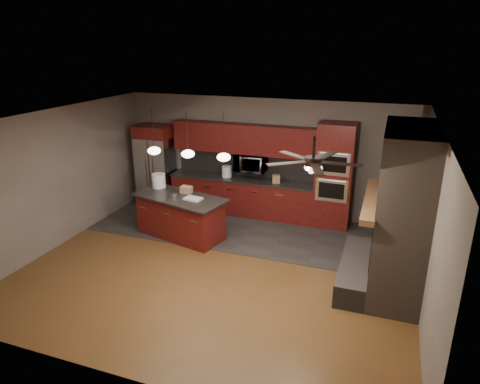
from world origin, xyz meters
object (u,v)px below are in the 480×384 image
at_px(counter_box, 276,179).
at_px(counter_bucket, 227,172).
at_px(oven_tower, 334,176).
at_px(paint_tray, 193,199).
at_px(cardboard_box, 186,190).
at_px(white_bucket, 159,181).
at_px(microwave, 251,163).
at_px(paint_can, 174,195).
at_px(refrigerator, 156,165).
at_px(kitchen_island, 180,216).

bearing_deg(counter_box, counter_bucket, 158.82).
relative_size(oven_tower, counter_bucket, 8.82).
bearing_deg(paint_tray, cardboard_box, 144.15).
bearing_deg(oven_tower, paint_tray, -146.46).
xyz_separation_m(oven_tower, white_bucket, (-3.70, -1.30, -0.11)).
distance_m(paint_tray, cardboard_box, 0.46).
height_order(paint_tray, counter_bucket, counter_bucket).
bearing_deg(white_bucket, microwave, 38.12).
bearing_deg(paint_tray, counter_box, 62.34).
xyz_separation_m(white_bucket, paint_tray, (1.06, -0.45, -0.14)).
relative_size(microwave, counter_box, 3.89).
bearing_deg(paint_can, oven_tower, 30.28).
xyz_separation_m(refrigerator, counter_box, (3.16, 0.03, -0.04)).
relative_size(kitchen_island, paint_can, 13.59).
xyz_separation_m(microwave, cardboard_box, (-0.99, -1.48, -0.31)).
height_order(microwave, counter_bucket, microwave).
height_order(oven_tower, counter_box, oven_tower).
distance_m(refrigerator, white_bucket, 1.45).
bearing_deg(counter_bucket, kitchen_island, -103.92).
bearing_deg(white_bucket, refrigerator, 122.25).
distance_m(microwave, white_bucket, 2.21).
bearing_deg(counter_bucket, paint_can, -105.44).
relative_size(kitchen_island, counter_bucket, 8.08).
xyz_separation_m(refrigerator, paint_tray, (1.83, -1.68, -0.09)).
relative_size(microwave, counter_bucket, 2.71).
bearing_deg(kitchen_island, white_bucket, 164.86).
height_order(refrigerator, cardboard_box, refrigerator).
bearing_deg(white_bucket, counter_bucket, 49.22).
height_order(kitchen_island, paint_can, paint_can).
bearing_deg(counter_bucket, white_bucket, -130.78).
relative_size(oven_tower, white_bucket, 7.54).
height_order(oven_tower, microwave, oven_tower).
bearing_deg(refrigerator, paint_tray, -42.47).
distance_m(refrigerator, counter_box, 3.16).
relative_size(paint_tray, counter_box, 1.88).
bearing_deg(paint_tray, microwave, 79.82).
xyz_separation_m(oven_tower, microwave, (-1.98, 0.06, 0.11)).
xyz_separation_m(cardboard_box, counter_box, (1.64, 1.38, -0.00)).
xyz_separation_m(counter_bucket, counter_box, (1.26, -0.05, -0.04)).
relative_size(microwave, paint_can, 4.56).
bearing_deg(refrigerator, counter_box, 0.57).
xyz_separation_m(kitchen_island, cardboard_box, (0.03, 0.27, 0.53)).
xyz_separation_m(paint_tray, cardboard_box, (-0.32, 0.33, 0.06)).
height_order(microwave, refrigerator, refrigerator).
bearing_deg(paint_can, cardboard_box, 73.27).
height_order(cardboard_box, counter_bucket, counter_bucket).
distance_m(refrigerator, counter_bucket, 1.90).
relative_size(white_bucket, paint_tray, 0.89).
distance_m(refrigerator, paint_can, 2.22).
distance_m(paint_can, paint_tray, 0.43).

